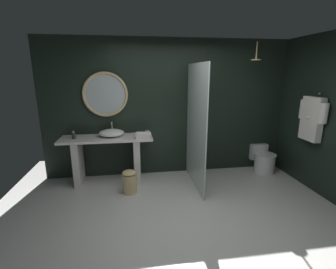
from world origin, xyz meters
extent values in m
plane|color=silver|center=(0.00, 0.00, 0.00)|extent=(5.76, 5.76, 0.00)
cube|color=black|center=(0.00, 1.90, 1.30)|extent=(4.80, 0.10, 2.60)
cube|color=black|center=(2.35, 0.76, 1.30)|extent=(0.10, 2.47, 2.60)
cube|color=silver|center=(-1.21, 1.56, 0.84)|extent=(1.62, 0.54, 0.04)
cube|color=silver|center=(-1.73, 1.56, 0.41)|extent=(0.12, 0.46, 0.82)
cube|color=silver|center=(-0.68, 1.56, 0.41)|extent=(0.12, 0.46, 0.82)
ellipsoid|color=white|center=(-1.12, 1.59, 0.93)|extent=(0.45, 0.37, 0.13)
cylinder|color=#D6B77F|center=(-1.12, 1.76, 0.98)|extent=(0.02, 0.02, 0.24)
cylinder|color=#D6B77F|center=(-1.12, 1.69, 1.09)|extent=(0.02, 0.13, 0.02)
cylinder|color=silver|center=(-0.48, 1.56, 0.90)|extent=(0.08, 0.08, 0.09)
cylinder|color=#282D28|center=(-1.76, 1.53, 0.91)|extent=(0.06, 0.06, 0.11)
cylinder|color=#D6B77F|center=(-1.76, 1.53, 0.98)|extent=(0.03, 0.03, 0.02)
torus|color=#D6B77F|center=(-1.21, 1.81, 1.59)|extent=(0.81, 0.05, 0.81)
cylinder|color=#B2BCC1|center=(-1.21, 1.82, 1.59)|extent=(0.73, 0.01, 0.73)
cube|color=silver|center=(0.34, 1.23, 1.07)|extent=(0.02, 1.24, 2.13)
cylinder|color=#D6B77F|center=(1.47, 1.47, 2.35)|extent=(0.02, 0.02, 0.30)
cylinder|color=#D6B77F|center=(1.47, 1.47, 2.19)|extent=(0.17, 0.17, 0.02)
sphere|color=#D6B77F|center=(2.28, 0.82, 1.64)|extent=(0.04, 0.04, 0.04)
cube|color=silver|center=(2.21, 0.82, 1.23)|extent=(0.12, 0.40, 0.73)
cylinder|color=silver|center=(2.21, 0.60, 1.36)|extent=(0.13, 0.13, 0.32)
cylinder|color=silver|center=(2.21, 1.05, 1.36)|extent=(0.13, 0.13, 0.32)
sphere|color=silver|center=(2.13, 0.82, 1.27)|extent=(0.07, 0.07, 0.07)
cylinder|color=white|center=(1.88, 1.53, 0.19)|extent=(0.40, 0.40, 0.38)
ellipsoid|color=white|center=(1.88, 1.53, 0.39)|extent=(0.42, 0.46, 0.02)
cube|color=white|center=(1.88, 1.83, 0.35)|extent=(0.36, 0.19, 0.32)
cylinder|color=#D6B77F|center=(-0.82, 1.06, 0.17)|extent=(0.24, 0.24, 0.33)
ellipsoid|color=#D6B77F|center=(-0.82, 1.06, 0.36)|extent=(0.24, 0.24, 0.07)
cube|color=silver|center=(-0.56, 1.39, 0.91)|extent=(0.27, 0.20, 0.10)
camera|label=1|loc=(-0.74, -2.73, 1.98)|focal=25.87mm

